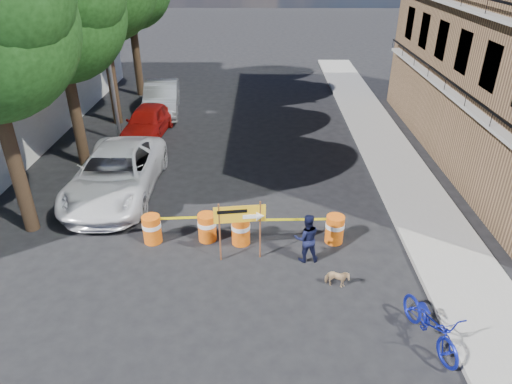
{
  "coord_description": "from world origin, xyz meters",
  "views": [
    {
      "loc": [
        0.63,
        -10.34,
        8.14
      ],
      "look_at": [
        0.46,
        2.2,
        1.3
      ],
      "focal_mm": 32.0,
      "sensor_mm": 36.0,
      "label": 1
    }
  ],
  "objects_px": {
    "barrel_far_right": "(335,229)",
    "dog": "(337,279)",
    "bicycle": "(435,306)",
    "barrel_mid_right": "(241,230)",
    "detour_sign": "(247,218)",
    "sedan_silver": "(162,98)",
    "barrel_mid_left": "(207,227)",
    "sedan_red": "(148,121)",
    "pedestrian": "(307,238)",
    "barrel_far_left": "(152,229)",
    "suv_white": "(116,174)"
  },
  "relations": [
    {
      "from": "barrel_mid_left",
      "to": "sedan_red",
      "type": "relative_size",
      "value": 0.21
    },
    {
      "from": "barrel_far_left",
      "to": "sedan_silver",
      "type": "distance_m",
      "value": 12.46
    },
    {
      "from": "barrel_mid_left",
      "to": "suv_white",
      "type": "relative_size",
      "value": 0.15
    },
    {
      "from": "barrel_far_right",
      "to": "dog",
      "type": "xyz_separation_m",
      "value": [
        -0.22,
        -2.14,
        -0.19
      ]
    },
    {
      "from": "suv_white",
      "to": "sedan_silver",
      "type": "xyz_separation_m",
      "value": [
        -0.17,
        9.28,
        -0.02
      ]
    },
    {
      "from": "barrel_far_right",
      "to": "sedan_red",
      "type": "relative_size",
      "value": 0.21
    },
    {
      "from": "pedestrian",
      "to": "dog",
      "type": "height_order",
      "value": "pedestrian"
    },
    {
      "from": "barrel_mid_right",
      "to": "detour_sign",
      "type": "xyz_separation_m",
      "value": [
        0.21,
        -0.78,
        0.91
      ]
    },
    {
      "from": "barrel_far_left",
      "to": "pedestrian",
      "type": "distance_m",
      "value": 4.74
    },
    {
      "from": "barrel_far_left",
      "to": "barrel_far_right",
      "type": "relative_size",
      "value": 1.0
    },
    {
      "from": "barrel_mid_right",
      "to": "sedan_red",
      "type": "bearing_deg",
      "value": 118.35
    },
    {
      "from": "barrel_far_left",
      "to": "dog",
      "type": "distance_m",
      "value": 5.77
    },
    {
      "from": "bicycle",
      "to": "suv_white",
      "type": "height_order",
      "value": "bicycle"
    },
    {
      "from": "barrel_far_right",
      "to": "sedan_silver",
      "type": "height_order",
      "value": "sedan_silver"
    },
    {
      "from": "bicycle",
      "to": "detour_sign",
      "type": "bearing_deg",
      "value": 128.27
    },
    {
      "from": "dog",
      "to": "suv_white",
      "type": "height_order",
      "value": "suv_white"
    },
    {
      "from": "barrel_mid_left",
      "to": "suv_white",
      "type": "height_order",
      "value": "suv_white"
    },
    {
      "from": "suv_white",
      "to": "sedan_red",
      "type": "distance_m",
      "value": 5.87
    },
    {
      "from": "bicycle",
      "to": "sedan_silver",
      "type": "bearing_deg",
      "value": 104.31
    },
    {
      "from": "barrel_far_right",
      "to": "suv_white",
      "type": "height_order",
      "value": "suv_white"
    },
    {
      "from": "barrel_far_right",
      "to": "suv_white",
      "type": "xyz_separation_m",
      "value": [
        -7.51,
        2.93,
        0.37
      ]
    },
    {
      "from": "barrel_mid_left",
      "to": "suv_white",
      "type": "bearing_deg",
      "value": 141.32
    },
    {
      "from": "suv_white",
      "to": "detour_sign",
      "type": "bearing_deg",
      "value": -38.98
    },
    {
      "from": "bicycle",
      "to": "sedan_silver",
      "type": "xyz_separation_m",
      "value": [
        -9.3,
        16.24,
        -0.25
      ]
    },
    {
      "from": "bicycle",
      "to": "dog",
      "type": "xyz_separation_m",
      "value": [
        -1.84,
        1.89,
        -0.79
      ]
    },
    {
      "from": "dog",
      "to": "detour_sign",
      "type": "bearing_deg",
      "value": 75.83
    },
    {
      "from": "barrel_far_left",
      "to": "sedan_silver",
      "type": "relative_size",
      "value": 0.18
    },
    {
      "from": "detour_sign",
      "to": "barrel_mid_right",
      "type": "bearing_deg",
      "value": 97.3
    },
    {
      "from": "suv_white",
      "to": "pedestrian",
      "type": "bearing_deg",
      "value": -31.31
    },
    {
      "from": "sedan_silver",
      "to": "barrel_far_left",
      "type": "bearing_deg",
      "value": -87.85
    },
    {
      "from": "barrel_far_right",
      "to": "sedan_silver",
      "type": "xyz_separation_m",
      "value": [
        -7.68,
        12.21,
        0.35
      ]
    },
    {
      "from": "barrel_mid_right",
      "to": "detour_sign",
      "type": "height_order",
      "value": "detour_sign"
    },
    {
      "from": "barrel_far_right",
      "to": "sedan_silver",
      "type": "bearing_deg",
      "value": 122.18
    },
    {
      "from": "suv_white",
      "to": "barrel_far_right",
      "type": "bearing_deg",
      "value": -22.06
    },
    {
      "from": "barrel_far_left",
      "to": "detour_sign",
      "type": "relative_size",
      "value": 0.48
    },
    {
      "from": "pedestrian",
      "to": "barrel_mid_right",
      "type": "bearing_deg",
      "value": -28.78
    },
    {
      "from": "barrel_mid_right",
      "to": "sedan_red",
      "type": "relative_size",
      "value": 0.21
    },
    {
      "from": "pedestrian",
      "to": "sedan_red",
      "type": "relative_size",
      "value": 0.35
    },
    {
      "from": "barrel_far_right",
      "to": "bicycle",
      "type": "height_order",
      "value": "bicycle"
    },
    {
      "from": "barrel_mid_right",
      "to": "pedestrian",
      "type": "bearing_deg",
      "value": -23.37
    },
    {
      "from": "barrel_mid_right",
      "to": "suv_white",
      "type": "xyz_separation_m",
      "value": [
        -4.64,
        3.04,
        0.37
      ]
    },
    {
      "from": "dog",
      "to": "sedan_red",
      "type": "bearing_deg",
      "value": 47.24
    },
    {
      "from": "pedestrian",
      "to": "sedan_red",
      "type": "distance_m",
      "value": 11.83
    },
    {
      "from": "pedestrian",
      "to": "bicycle",
      "type": "height_order",
      "value": "bicycle"
    },
    {
      "from": "barrel_mid_left",
      "to": "sedan_red",
      "type": "height_order",
      "value": "sedan_red"
    },
    {
      "from": "suv_white",
      "to": "sedan_red",
      "type": "relative_size",
      "value": 1.42
    },
    {
      "from": "barrel_far_right",
      "to": "dog",
      "type": "relative_size",
      "value": 1.37
    },
    {
      "from": "barrel_far_right",
      "to": "dog",
      "type": "height_order",
      "value": "barrel_far_right"
    },
    {
      "from": "detour_sign",
      "to": "sedan_red",
      "type": "xyz_separation_m",
      "value": [
        -5.02,
        9.68,
        -0.66
      ]
    },
    {
      "from": "barrel_mid_right",
      "to": "dog",
      "type": "height_order",
      "value": "barrel_mid_right"
    }
  ]
}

